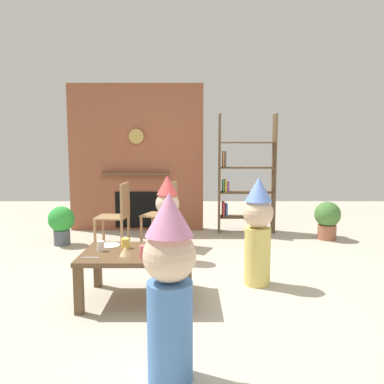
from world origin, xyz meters
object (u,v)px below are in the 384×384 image
Objects in this scene: paper_cup_far_right at (125,243)px; dining_chair_left at (118,212)px; coffee_table at (137,259)px; paper_plate_rear at (108,246)px; paper_cup_near_left at (158,247)px; child_by_the_chairs at (167,216)px; paper_plate_front at (155,244)px; paper_cup_near_right at (143,252)px; dining_chair_middle at (164,210)px; bookshelf at (242,179)px; paper_cup_center at (100,246)px; birthday_cake_slice at (125,251)px; child_in_pink at (257,228)px; potted_plant_tall at (327,218)px; paper_cup_far_left at (177,252)px; child_with_cone_hat at (169,283)px; potted_plant_short at (61,223)px.

paper_cup_far_right is 0.10× the size of dining_chair_left.
coffee_table is 4.76× the size of paper_plate_rear.
paper_cup_near_left is 1.26m from child_by_the_chairs.
dining_chair_left is at bearing 113.28° from paper_plate_front.
paper_plate_front is (0.06, 0.44, -0.05)m from paper_cup_near_right.
paper_cup_near_left reaches higher than paper_cup_far_right.
dining_chair_left is 0.63m from dining_chair_middle.
bookshelf is at bearing -122.76° from dining_chair_middle.
birthday_cake_slice is (0.25, -0.15, -0.00)m from paper_cup_center.
paper_cup_far_right is 0.43× the size of paper_plate_rear.
child_in_pink is at bearing 144.55° from dining_chair_middle.
paper_cup_far_left is at bearing -131.11° from potted_plant_tall.
child_with_cone_hat is at bearing -74.33° from paper_cup_near_right.
child_by_the_chairs is at bearing 90.29° from paper_cup_near_left.
child_with_cone_hat reaches higher than dining_chair_middle.
dining_chair_middle is at bearing 90.89° from paper_plate_front.
paper_cup_near_left is at bearing -111.48° from bookshelf.
bookshelf is 3.14m from paper_cup_far_left.
child_in_pink is (1.47, 0.36, 0.08)m from paper_cup_center.
paper_cup_far_left is 0.18× the size of potted_plant_tall.
bookshelf is at bearing -29.88° from child_with_cone_hat.
paper_cup_near_right is at bearing -126.75° from paper_cup_near_left.
dining_chair_middle is (-0.09, 1.90, 0.02)m from paper_cup_near_left.
paper_cup_far_left is at bearing 18.34° from child_in_pink.
paper_cup_near_right is 0.20× the size of potted_plant_short.
paper_cup_near_left is 0.20m from paper_cup_near_right.
paper_cup_near_right is at bearing -69.98° from coffee_table.
paper_cup_far_right is (0.20, 0.10, 0.00)m from paper_cup_center.
paper_plate_front is 1.46m from child_with_cone_hat.
potted_plant_tall is at bearing -165.01° from dining_chair_left.
dining_chair_middle reaches higher than potted_plant_tall.
potted_plant_tall is (2.32, 1.06, -0.23)m from child_by_the_chairs.
paper_cup_far_left is 0.09× the size of child_with_cone_hat.
paper_cup_far_left is 1.04× the size of birthday_cake_slice.
child_with_cone_hat is 3.58m from potted_plant_short.
dining_chair_left is (-0.42, 1.85, 0.03)m from birthday_cake_slice.
paper_cup_near_left is 1.90m from dining_chair_middle.
paper_cup_center is 0.08× the size of child_with_cone_hat.
paper_cup_far_left is at bearing -17.10° from paper_cup_center.
paper_plate_front is at bearing 59.23° from birthday_cake_slice.
paper_cup_near_right is 0.19× the size of potted_plant_tall.
paper_cup_far_right is 1.14m from child_by_the_chairs.
paper_cup_near_right is at bearing -178.13° from paper_cup_far_left.
potted_plant_tall is at bearing -144.33° from child_in_pink.
child_with_cone_hat is at bearing -121.87° from potted_plant_tall.
potted_plant_tall is at bearing -22.87° from bookshelf.
child_by_the_chairs is at bearing 97.03° from paper_cup_far_left.
paper_cup_far_right is at bearing 101.70° from dining_chair_middle.
paper_cup_far_right is at bearing -7.52° from child_by_the_chairs.
paper_cup_far_left is at bearing -16.75° from child_with_cone_hat.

